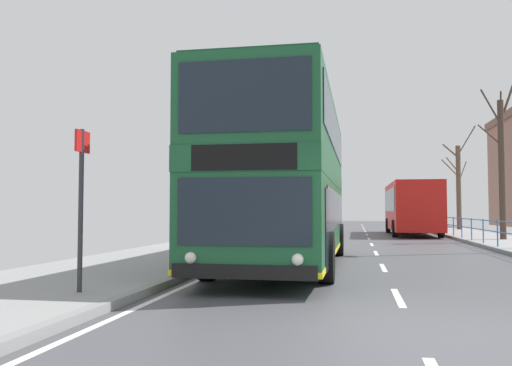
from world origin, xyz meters
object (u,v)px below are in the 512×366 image
object	(u,v)px
background_bus_far_lane	(411,207)
bare_tree_far_01	(502,163)
bus_stop_sign_near	(81,191)
double_decker_bus_main	(286,181)
bare_tree_far_00	(458,184)

from	to	relation	value
background_bus_far_lane	bare_tree_far_01	distance (m)	8.02
background_bus_far_lane	bare_tree_far_01	world-z (taller)	bare_tree_far_01
bus_stop_sign_near	background_bus_far_lane	bearing A→B (deg)	73.00
background_bus_far_lane	bare_tree_far_01	bearing A→B (deg)	-64.09
double_decker_bus_main	bus_stop_sign_near	distance (m)	6.61
background_bus_far_lane	bare_tree_far_00	xyz separation A→B (m)	(3.89, 6.45, 1.64)
bus_stop_sign_near	bare_tree_far_01	xyz separation A→B (m)	(11.18, 18.46, 1.92)
bare_tree_far_00	bus_stop_sign_near	bearing A→B (deg)	-110.10
background_bus_far_lane	bus_stop_sign_near	size ratio (longest dim) A/B	3.71
double_decker_bus_main	bus_stop_sign_near	xyz separation A→B (m)	(-2.63, -6.04, -0.47)
bare_tree_far_00	bare_tree_far_01	xyz separation A→B (m)	(-0.50, -13.44, 0.37)
double_decker_bus_main	bare_tree_far_01	world-z (taller)	bare_tree_far_01
double_decker_bus_main	bare_tree_far_00	size ratio (longest dim) A/B	1.50
bus_stop_sign_near	bare_tree_far_01	size ratio (longest dim) A/B	0.36
background_bus_far_lane	bare_tree_far_00	world-z (taller)	bare_tree_far_00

